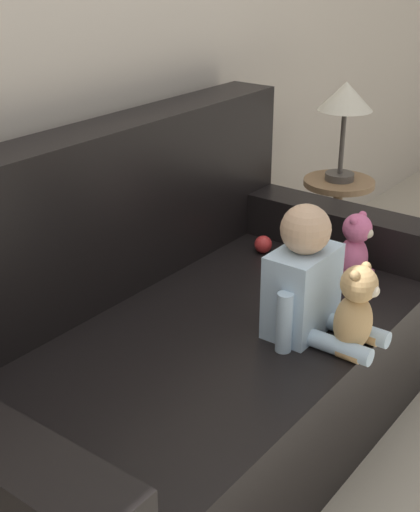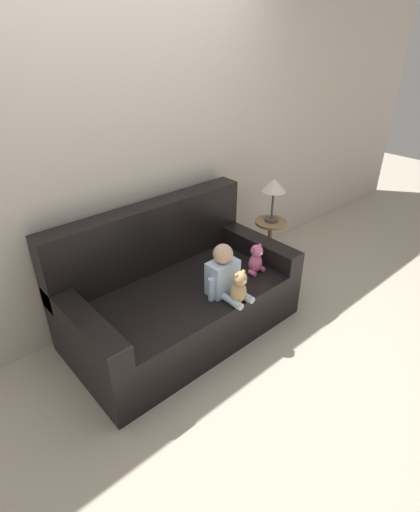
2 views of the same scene
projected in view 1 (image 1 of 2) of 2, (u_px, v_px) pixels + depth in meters
ground_plane at (195, 441)px, 2.24m from camera, size 12.00×12.00×0.00m
couch at (175, 350)px, 2.15m from camera, size 1.70×0.93×0.94m
person_baby at (307, 281)px, 2.00m from camera, size 0.30×0.32×0.38m
teddy_bear_brown at (356, 311)px, 1.92m from camera, size 0.15×0.12×0.25m
plush_toy_side at (354, 251)px, 2.31m from camera, size 0.14×0.11×0.24m
toy_ball at (263, 244)px, 2.55m from camera, size 0.06×0.06×0.06m
side_table at (343, 136)px, 2.89m from camera, size 0.30×0.30×0.93m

